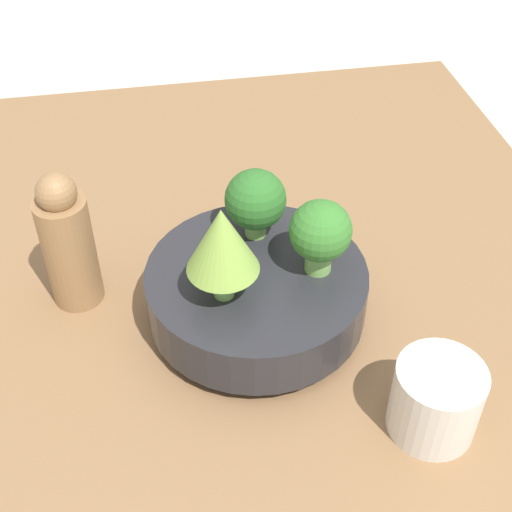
{
  "coord_description": "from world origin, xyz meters",
  "views": [
    {
      "loc": [
        0.53,
        -0.07,
        0.61
      ],
      "look_at": [
        -0.0,
        0.02,
        0.12
      ],
      "focal_mm": 50.0,
      "sensor_mm": 36.0,
      "label": 1
    }
  ],
  "objects": [
    {
      "name": "cup",
      "position": [
        0.17,
        0.16,
        0.07
      ],
      "size": [
        0.08,
        0.08,
        0.08
      ],
      "color": "silver",
      "rests_on": "table"
    },
    {
      "name": "ground_plane",
      "position": [
        0.0,
        0.0,
        0.0
      ],
      "size": [
        6.0,
        6.0,
        0.0
      ],
      "primitive_type": "plane",
      "color": "beige"
    },
    {
      "name": "table",
      "position": [
        0.0,
        0.0,
        0.02
      ],
      "size": [
        1.1,
        0.9,
        0.03
      ],
      "color": "olive",
      "rests_on": "ground_plane"
    },
    {
      "name": "romanesco_piece_near",
      "position": [
        0.03,
        -0.02,
        0.17
      ],
      "size": [
        0.07,
        0.07,
        0.11
      ],
      "color": "#7AB256",
      "rests_on": "bowl"
    },
    {
      "name": "broccoli_floret_back",
      "position": [
        0.01,
        0.09,
        0.15
      ],
      "size": [
        0.06,
        0.06,
        0.08
      ],
      "color": "#7AB256",
      "rests_on": "bowl"
    },
    {
      "name": "bowl",
      "position": [
        -0.0,
        0.02,
        0.07
      ],
      "size": [
        0.23,
        0.23,
        0.07
      ],
      "color": "#28282D",
      "rests_on": "table"
    },
    {
      "name": "broccoli_floret_left",
      "position": [
        -0.06,
        0.03,
        0.15
      ],
      "size": [
        0.07,
        0.07,
        0.08
      ],
      "color": "#7AB256",
      "rests_on": "bowl"
    },
    {
      "name": "pepper_mill",
      "position": [
        -0.07,
        -0.17,
        0.11
      ],
      "size": [
        0.06,
        0.06,
        0.17
      ],
      "color": "#997047",
      "rests_on": "table"
    }
  ]
}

